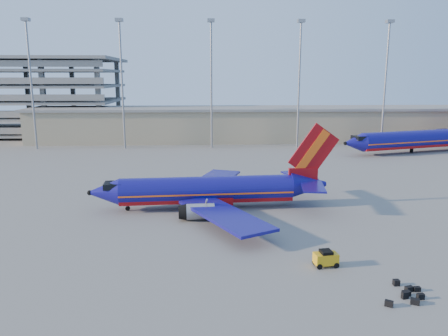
{
  "coord_description": "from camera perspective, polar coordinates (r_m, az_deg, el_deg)",
  "views": [
    {
      "loc": [
        -6.55,
        -54.34,
        16.19
      ],
      "look_at": [
        -4.0,
        3.76,
        4.0
      ],
      "focal_mm": 35.0,
      "sensor_mm": 36.0,
      "label": 1
    }
  ],
  "objects": [
    {
      "name": "ground",
      "position": [
        57.08,
        4.19,
        -4.67
      ],
      "size": [
        220.0,
        220.0,
        0.0
      ],
      "primitive_type": "plane",
      "color": "slate",
      "rests_on": "ground"
    },
    {
      "name": "terminal_building",
      "position": [
        114.17,
        5.86,
        5.81
      ],
      "size": [
        122.0,
        16.0,
        8.5
      ],
      "color": "gray",
      "rests_on": "ground"
    },
    {
      "name": "parking_garage",
      "position": [
        139.92,
        -26.2,
        8.82
      ],
      "size": [
        62.0,
        32.0,
        21.4
      ],
      "color": "slate",
      "rests_on": "ground"
    },
    {
      "name": "light_mast_row",
      "position": [
        101.01,
        4.15,
        12.58
      ],
      "size": [
        101.6,
        1.6,
        28.65
      ],
      "color": "gray",
      "rests_on": "ground"
    },
    {
      "name": "aircraft_main",
      "position": [
        54.59,
        -1.49,
        -2.95
      ],
      "size": [
        31.26,
        30.0,
        10.58
      ],
      "rotation": [
        0.0,
        0.0,
        0.07
      ],
      "color": "navy",
      "rests_on": "ground"
    },
    {
      "name": "aircraft_second",
      "position": [
        103.61,
        23.8,
        3.45
      ],
      "size": [
        36.22,
        17.97,
        12.57
      ],
      "rotation": [
        0.0,
        0.0,
        0.28
      ],
      "color": "navy",
      "rests_on": "ground"
    },
    {
      "name": "baggage_tug",
      "position": [
        39.68,
        13.16,
        -11.38
      ],
      "size": [
        2.17,
        1.48,
        1.46
      ],
      "rotation": [
        0.0,
        0.0,
        0.13
      ],
      "color": "gold",
      "rests_on": "ground"
    },
    {
      "name": "luggage_pile",
      "position": [
        36.8,
        22.8,
        -14.88
      ],
      "size": [
        3.69,
        3.67,
        0.53
      ],
      "color": "black",
      "rests_on": "ground"
    }
  ]
}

